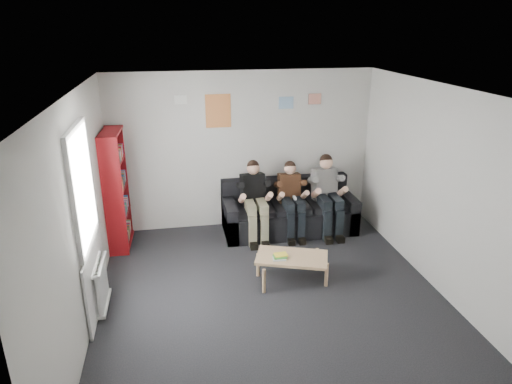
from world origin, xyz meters
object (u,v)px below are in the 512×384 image
(coffee_table, at_px, (292,259))
(person_left, at_px, (255,201))
(sofa, at_px, (288,213))
(bookshelf, at_px, (117,190))
(person_right, at_px, (328,195))
(person_middle, at_px, (292,199))

(coffee_table, distance_m, person_left, 1.52)
(coffee_table, bearing_deg, sofa, 77.29)
(coffee_table, bearing_deg, person_left, 99.72)
(sofa, relative_size, person_left, 1.72)
(sofa, relative_size, bookshelf, 1.19)
(coffee_table, xyz_separation_m, person_right, (1.00, 1.46, 0.33))
(sofa, distance_m, person_middle, 0.38)
(person_right, bearing_deg, sofa, 152.32)
(person_middle, bearing_deg, coffee_table, -103.94)
(sofa, bearing_deg, bookshelf, -178.97)
(bookshelf, relative_size, coffee_table, 1.94)
(sofa, height_order, person_left, person_left)
(sofa, xyz_separation_m, bookshelf, (-2.81, -0.05, 0.63))
(person_left, relative_size, person_right, 0.97)
(person_middle, relative_size, person_right, 0.94)
(coffee_table, xyz_separation_m, person_left, (-0.25, 1.47, 0.31))
(bookshelf, bearing_deg, person_left, -1.66)
(bookshelf, height_order, person_right, bookshelf)
(coffee_table, bearing_deg, person_middle, 75.63)
(bookshelf, height_order, coffee_table, bookshelf)
(person_left, xyz_separation_m, person_right, (1.25, -0.00, 0.01))
(bookshelf, distance_m, coffee_table, 2.99)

